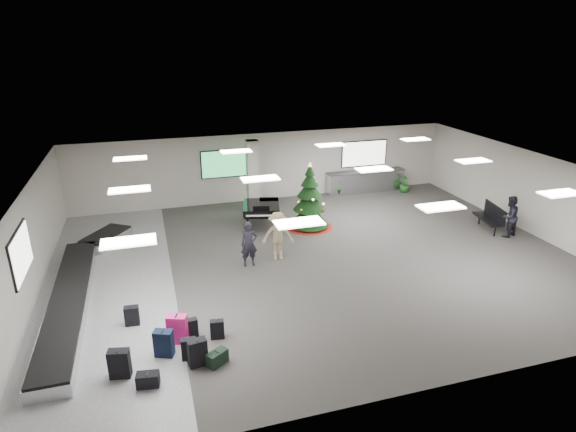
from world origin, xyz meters
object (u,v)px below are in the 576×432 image
object	(u,v)px
baggage_carousel	(78,287)
service_counter	(365,181)
potted_plant_left	(339,187)
bench	(491,216)
pink_suitcase	(178,329)
traveler_a	(249,244)
traveler_bench	(509,216)
christmas_tree	(309,205)
traveler_b	(278,236)
potted_plant_right	(405,184)
grand_piano	(261,208)

from	to	relation	value
baggage_carousel	service_counter	xyz separation A→B (m)	(12.84, 6.73, 0.33)
potted_plant_left	bench	bearing A→B (deg)	-54.98
baggage_carousel	pink_suitcase	xyz separation A→B (m)	(2.73, -3.48, 0.18)
traveler_a	traveler_bench	bearing A→B (deg)	-3.63
christmas_tree	traveler_b	xyz separation A→B (m)	(-2.05, -2.57, -0.06)
pink_suitcase	potted_plant_right	bearing A→B (deg)	58.83
traveler_a	potted_plant_left	size ratio (longest dim) A/B	1.91
baggage_carousel	potted_plant_left	world-z (taller)	potted_plant_left
baggage_carousel	potted_plant_right	bearing A→B (deg)	22.50
christmas_tree	potted_plant_right	world-z (taller)	christmas_tree
potted_plant_right	grand_piano	bearing A→B (deg)	-163.96
traveler_bench	grand_piano	bearing A→B (deg)	-40.40
grand_piano	potted_plant_left	xyz separation A→B (m)	(4.61, 2.78, -0.34)
baggage_carousel	traveler_b	world-z (taller)	traveler_b
grand_piano	traveler_b	distance (m)	3.31
grand_piano	traveler_b	bearing A→B (deg)	-80.12
baggage_carousel	grand_piano	xyz separation A→B (m)	(6.75, 3.80, 0.54)
baggage_carousel	christmas_tree	xyz separation A→B (m)	(8.58, 3.07, 0.73)
baggage_carousel	potted_plant_left	bearing A→B (deg)	30.09
christmas_tree	potted_plant_right	distance (m)	6.85
pink_suitcase	christmas_tree	bearing A→B (deg)	68.41
traveler_a	bench	bearing A→B (deg)	0.80
potted_plant_left	traveler_b	bearing A→B (deg)	-128.45
grand_piano	traveler_bench	distance (m)	9.78
grand_piano	potted_plant_left	world-z (taller)	grand_piano
bench	service_counter	bearing A→B (deg)	125.64
pink_suitcase	traveler_bench	distance (m)	13.41
traveler_bench	potted_plant_right	bearing A→B (deg)	-97.62
pink_suitcase	baggage_carousel	bearing A→B (deg)	148.33
christmas_tree	traveler_bench	distance (m)	7.81
service_counter	potted_plant_right	xyz separation A→B (m)	(1.87, -0.64, -0.10)
traveler_b	traveler_bench	size ratio (longest dim) A/B	1.07
baggage_carousel	traveler_b	size ratio (longest dim) A/B	5.48
christmas_tree	traveler_a	bearing A→B (deg)	-138.71
baggage_carousel	potted_plant_right	xyz separation A→B (m)	(14.71, 6.09, 0.23)
potted_plant_left	potted_plant_right	bearing A→B (deg)	-8.35
bench	grand_piano	bearing A→B (deg)	172.20
pink_suitcase	bench	size ratio (longest dim) A/B	0.46
service_counter	pink_suitcase	world-z (taller)	service_counter
traveler_b	potted_plant_right	size ratio (longest dim) A/B	1.98
traveler_bench	potted_plant_left	xyz separation A→B (m)	(-4.35, 6.71, -0.41)
bench	pink_suitcase	bearing A→B (deg)	-150.13
traveler_a	traveler_bench	xyz separation A→B (m)	(10.25, -0.45, 0.04)
service_counter	bench	xyz separation A→B (m)	(2.67, -6.07, 0.05)
baggage_carousel	pink_suitcase	world-z (taller)	pink_suitcase
baggage_carousel	potted_plant_left	size ratio (longest dim) A/B	11.64
baggage_carousel	grand_piano	size ratio (longest dim) A/B	4.54
traveler_b	traveler_bench	distance (m)	9.20
christmas_tree	bench	bearing A→B (deg)	-19.16
grand_piano	traveler_bench	bearing A→B (deg)	-10.03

